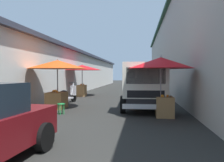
# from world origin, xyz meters

# --- Properties ---
(ground) EXTENTS (90.00, 90.00, 0.00)m
(ground) POSITION_xyz_m (13.50, 0.00, 0.00)
(ground) COLOR #282826
(building_left_whitewash) EXTENTS (49.80, 7.50, 3.66)m
(building_left_whitewash) POSITION_xyz_m (15.75, 7.08, 1.84)
(building_left_whitewash) COLOR silver
(building_left_whitewash) RESTS_ON ground
(building_right_concrete) EXTENTS (49.80, 7.50, 6.79)m
(building_right_concrete) POSITION_xyz_m (15.75, -7.08, 3.40)
(building_right_concrete) COLOR #A39E93
(building_right_concrete) RESTS_ON ground
(fruit_stall_near_right) EXTENTS (2.43, 2.43, 2.32)m
(fruit_stall_near_right) POSITION_xyz_m (7.25, -2.35, 1.78)
(fruit_stall_near_right) COLOR #9E9EA3
(fruit_stall_near_right) RESTS_ON ground
(fruit_stall_far_right) EXTENTS (2.87, 2.87, 2.37)m
(fruit_stall_far_right) POSITION_xyz_m (14.71, 2.68, 1.92)
(fruit_stall_far_right) COLOR #9E9EA3
(fruit_stall_far_right) RESTS_ON ground
(fruit_stall_mid_lane) EXTENTS (2.72, 2.72, 2.34)m
(fruit_stall_mid_lane) POSITION_xyz_m (8.72, 2.26, 1.78)
(fruit_stall_mid_lane) COLOR #9E9EA3
(fruit_stall_mid_lane) RESTS_ON ground
(delivery_truck) EXTENTS (4.99, 2.13, 2.08)m
(delivery_truck) POSITION_xyz_m (8.64, -1.71, 1.04)
(delivery_truck) COLOR black
(delivery_truck) RESTS_ON ground
(vendor_by_crates) EXTENTS (0.53, 0.47, 1.70)m
(vendor_by_crates) POSITION_xyz_m (14.59, -1.03, 0.99)
(vendor_by_crates) COLOR navy
(vendor_by_crates) RESTS_ON ground
(parked_scooter) EXTENTS (1.65, 0.65, 1.14)m
(parked_scooter) POSITION_xyz_m (10.78, 2.46, 0.45)
(parked_scooter) COLOR black
(parked_scooter) RESTS_ON ground
(plastic_stool) EXTENTS (0.30, 0.30, 0.43)m
(plastic_stool) POSITION_xyz_m (7.33, 1.57, 0.33)
(plastic_stool) COLOR #1E8C3F
(plastic_stool) RESTS_ON ground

